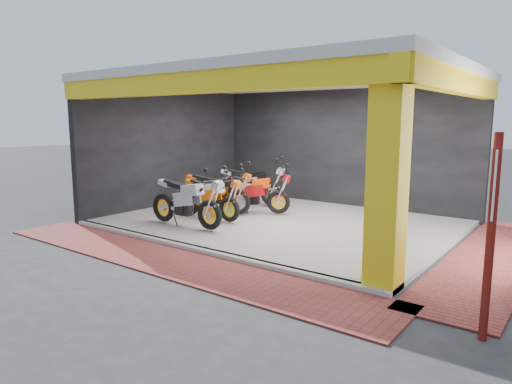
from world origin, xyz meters
TOP-DOWN VIEW (x-y plane):
  - ground at (0.00, 0.00)m, footprint 80.00×80.00m
  - showroom_floor at (0.00, 2.00)m, footprint 8.00×6.00m
  - showroom_ceiling at (0.00, 2.00)m, footprint 8.40×6.40m
  - back_wall at (0.00, 5.10)m, footprint 8.20×0.20m
  - left_wall at (-4.10, 2.00)m, footprint 0.20×6.20m
  - corner_column at (3.75, -0.75)m, footprint 0.50×0.50m
  - header_beam_front at (0.00, -1.00)m, footprint 8.40×0.30m
  - header_beam_right at (4.00, 2.00)m, footprint 0.30×6.40m
  - floor_kerb at (0.00, -1.02)m, footprint 8.00×0.20m
  - paver_front at (0.00, -1.80)m, footprint 9.00×1.40m
  - paver_right at (4.80, 2.00)m, footprint 1.40×7.00m
  - signpost at (5.34, -1.64)m, footprint 0.10×0.35m
  - moto_hero at (-0.88, 1.03)m, footprint 2.11×0.79m
  - moto_row_a at (-0.70, 0.13)m, footprint 2.34×0.91m
  - moto_row_b at (-1.28, 1.90)m, footprint 2.36×1.44m
  - moto_row_c at (-0.48, 2.59)m, footprint 2.26×1.50m
  - moto_row_d at (-1.23, 3.39)m, footprint 2.45×1.60m

SIDE VIEW (x-z plane):
  - ground at x=0.00m, z-range 0.00..0.00m
  - paver_front at x=0.00m, z-range 0.00..0.03m
  - paver_right at x=4.80m, z-range 0.00..0.03m
  - showroom_floor at x=0.00m, z-range 0.00..0.10m
  - floor_kerb at x=0.00m, z-range 0.00..0.10m
  - moto_hero at x=-0.88m, z-range 0.10..1.39m
  - moto_row_c at x=-0.48m, z-range 0.10..1.40m
  - moto_row_b at x=-1.28m, z-range 0.10..1.45m
  - moto_row_d at x=-1.23m, z-range 0.10..1.50m
  - moto_row_a at x=-0.70m, z-range 0.10..1.52m
  - signpost at x=5.34m, z-range 0.12..2.59m
  - back_wall at x=0.00m, z-range 0.00..3.50m
  - left_wall at x=-4.10m, z-range 0.00..3.50m
  - corner_column at x=3.75m, z-range 0.00..3.50m
  - header_beam_front at x=0.00m, z-range 3.10..3.50m
  - header_beam_right at x=4.00m, z-range 3.10..3.50m
  - showroom_ceiling at x=0.00m, z-range 3.50..3.70m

